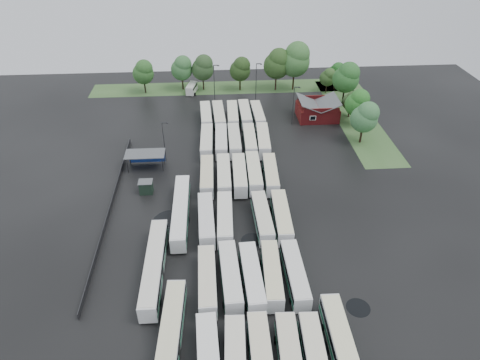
{
  "coord_description": "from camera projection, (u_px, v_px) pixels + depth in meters",
  "views": [
    {
      "loc": [
        -2.71,
        -56.02,
        49.03
      ],
      "look_at": [
        2.0,
        12.0,
        2.5
      ],
      "focal_mm": 32.0,
      "sensor_mm": 36.0,
      "label": 1
    }
  ],
  "objects": [
    {
      "name": "bus_r0c2",
      "position": [
        261.0,
        360.0,
        51.66
      ],
      "size": [
        2.7,
        12.29,
        3.42
      ],
      "rotation": [
        0.0,
        0.0,
        -0.01
      ],
      "color": "silver",
      "rests_on": "ground"
    },
    {
      "name": "tree_east_3",
      "position": [
        347.0,
        77.0,
        113.77
      ],
      "size": [
        7.08,
        7.08,
        11.73
      ],
      "color": "black",
      "rests_on": "ground"
    },
    {
      "name": "brick_building",
      "position": [
        317.0,
        111.0,
        109.52
      ],
      "size": [
        10.07,
        8.6,
        5.39
      ],
      "color": "maroon",
      "rests_on": "ground"
    },
    {
      "name": "west_fence",
      "position": [
        111.0,
        206.0,
        78.94
      ],
      "size": [
        0.1,
        50.0,
        1.2
      ],
      "primitive_type": "cube",
      "color": "#2D2D30",
      "rests_on": "ground"
    },
    {
      "name": "tree_north_2",
      "position": [
        203.0,
        67.0,
        122.31
      ],
      "size": [
        6.36,
        6.36,
        10.53
      ],
      "color": "black",
      "rests_on": "ground"
    },
    {
      "name": "grass_strip_north",
      "position": [
        228.0,
        88.0,
        127.47
      ],
      "size": [
        80.0,
        10.0,
        0.01
      ],
      "primitive_type": "cube",
      "color": "#3D622E",
      "rests_on": "ground"
    },
    {
      "name": "tree_north_4",
      "position": [
        277.0,
        63.0,
        121.47
      ],
      "size": [
        7.49,
        7.49,
        12.41
      ],
      "color": "#37251B",
      "rests_on": "ground"
    },
    {
      "name": "artic_bus_west_a",
      "position": [
        170.0,
        343.0,
        53.57
      ],
      "size": [
        3.52,
        18.53,
        3.42
      ],
      "rotation": [
        0.0,
        0.0,
        -0.05
      ],
      "color": "silver",
      "rests_on": "ground"
    },
    {
      "name": "bus_r0c4",
      "position": [
        315.0,
        359.0,
        51.85
      ],
      "size": [
        3.01,
        12.01,
        3.32
      ],
      "rotation": [
        0.0,
        0.0,
        -0.04
      ],
      "color": "silver",
      "rests_on": "ground"
    },
    {
      "name": "tree_east_1",
      "position": [
        358.0,
        103.0,
        103.55
      ],
      "size": [
        5.81,
        5.81,
        9.62
      ],
      "color": "black",
      "rests_on": "ground"
    },
    {
      "name": "wash_shed",
      "position": [
        145.0,
        155.0,
        89.44
      ],
      "size": [
        8.2,
        4.2,
        3.58
      ],
      "color": "#2D2D30",
      "rests_on": "ground"
    },
    {
      "name": "bus_r1c1",
      "position": [
        230.0,
        276.0,
        62.85
      ],
      "size": [
        3.2,
        12.55,
        3.46
      ],
      "rotation": [
        0.0,
        0.0,
        0.05
      ],
      "color": "silver",
      "rests_on": "ground"
    },
    {
      "name": "tree_north_6",
      "position": [
        337.0,
        72.0,
        123.11
      ],
      "size": [
        4.99,
        4.99,
        8.27
      ],
      "color": "black",
      "rests_on": "ground"
    },
    {
      "name": "bus_r2c3",
      "position": [
        262.0,
        218.0,
        74.09
      ],
      "size": [
        2.95,
        12.26,
        3.39
      ],
      "rotation": [
        0.0,
        0.0,
        0.03
      ],
      "color": "silver",
      "rests_on": "ground"
    },
    {
      "name": "puddle_3",
      "position": [
        252.0,
        240.0,
        72.09
      ],
      "size": [
        3.6,
        3.6,
        0.01
      ],
      "primitive_type": "cylinder",
      "color": "black",
      "rests_on": "ground"
    },
    {
      "name": "lamp_post_back_e",
      "position": [
        257.0,
        79.0,
        116.48
      ],
      "size": [
        1.62,
        0.32,
        10.51
      ],
      "color": "#2D2D30",
      "rests_on": "ground"
    },
    {
      "name": "bus_r4c1",
      "position": [
        221.0,
        141.0,
        96.48
      ],
      "size": [
        2.9,
        12.36,
        3.43
      ],
      "rotation": [
        0.0,
        0.0,
        -0.02
      ],
      "color": "silver",
      "rests_on": "ground"
    },
    {
      "name": "bus_r3c2",
      "position": [
        239.0,
        175.0,
        85.16
      ],
      "size": [
        2.87,
        12.34,
        3.42
      ],
      "rotation": [
        0.0,
        0.0,
        -0.02
      ],
      "color": "silver",
      "rests_on": "ground"
    },
    {
      "name": "bus_r5c3",
      "position": [
        245.0,
        114.0,
        107.97
      ],
      "size": [
        2.76,
        12.39,
        3.44
      ],
      "rotation": [
        0.0,
        0.0,
        0.01
      ],
      "color": "silver",
      "rests_on": "ground"
    },
    {
      "name": "artic_bus_west_b",
      "position": [
        181.0,
        211.0,
        75.55
      ],
      "size": [
        2.7,
        18.57,
        3.44
      ],
      "rotation": [
        0.0,
        0.0,
        -0.0
      ],
      "color": "silver",
      "rests_on": "ground"
    },
    {
      "name": "bus_r4c2",
      "position": [
        234.0,
        141.0,
        96.63
      ],
      "size": [
        2.74,
        12.37,
        3.44
      ],
      "rotation": [
        0.0,
        0.0,
        -0.01
      ],
      "color": "silver",
      "rests_on": "ground"
    },
    {
      "name": "puddle_4",
      "position": [
        358.0,
        308.0,
        60.46
      ],
      "size": [
        3.44,
        3.44,
        0.01
      ],
      "primitive_type": "cylinder",
      "color": "black",
      "rests_on": "ground"
    },
    {
      "name": "utility_hut",
      "position": [
        146.0,
        187.0,
        82.67
      ],
      "size": [
        2.7,
        2.2,
        2.62
      ],
      "color": "black",
      "rests_on": "ground"
    },
    {
      "name": "ground",
      "position": [
        233.0,
        231.0,
        73.96
      ],
      "size": [
        160.0,
        160.0,
        0.0
      ],
      "primitive_type": "plane",
      "color": "black",
      "rests_on": "ground"
    },
    {
      "name": "tree_north_0",
      "position": [
        143.0,
        72.0,
        120.52
      ],
      "size": [
        5.96,
        5.96,
        9.87
      ],
      "color": "black",
      "rests_on": "ground"
    },
    {
      "name": "lamp_post_nw",
      "position": [
        164.0,
        139.0,
        90.14
      ],
      "size": [
        1.43,
        0.28,
        9.26
      ],
      "color": "#2D2D30",
      "rests_on": "ground"
    },
    {
      "name": "bus_r1c0",
      "position": [
        207.0,
        281.0,
        62.2
      ],
      "size": [
        2.75,
        12.13,
        3.37
      ],
      "rotation": [
        0.0,
        0.0,
        0.01
      ],
      "color": "silver",
      "rests_on": "ground"
    },
    {
      "name": "bus_r3c4",
      "position": [
        271.0,
        174.0,
        85.36
      ],
      "size": [
        3.16,
        12.23,
        3.37
      ],
      "rotation": [
        0.0,
        0.0,
        -0.05
      ],
      "color": "silver",
      "rests_on": "ground"
    },
    {
      "name": "bus_r4c4",
      "position": [
        263.0,
        140.0,
        96.73
      ],
      "size": [
        3.29,
        12.65,
        3.49
      ],
      "rotation": [
        0.0,
        0.0,
        -0.05
      ],
      "color": "silver",
      "rests_on": "ground"
    },
    {
      "name": "minibus",
      "position": [
        192.0,
        88.0,
        123.41
      ],
      "size": [
        3.34,
        6.18,
        2.56
      ],
      "rotation": [
        0.0,
        0.0,
        -0.21
      ],
      "color": "white",
      "rests_on": "ground"
    },
    {
      "name": "tree_east_0",
      "position": [
        365.0,
        117.0,
        96.17
      ],
      "size": [
        6.17,
        6.17,
        10.23
      ],
      "color": "black",
      "rests_on": "ground"
    },
    {
      "name": "bus_r1c3",
      "position": [
        272.0,
        275.0,
        63.2
      ],
      "size": [
        3.08,
        12.14,
        3.35
      ],
      "rotation": [
        0.0,
        0.0,
        -0.04
      ],
      "color": "silver",
      "rests_on": "ground"
    },
    {
      "name": "bus_r1c4",
      "position": [
        295.0,
        274.0,
        63.26
      ],
      "size": [
        2.72,
        12.1,
        3.36
      ],
      "rotation": [
        0.0,
        0.0,
        0.01
      ],
      "color": "silver",
      "rests_on": "ground"
    },
    {
      "name": "bus_r5c1",
      "position": [
        219.0,
        116.0,
        107.13
      ],
      "size": [
        3.16,
        12.7,
        3.51
      ],
      "rotation": [
        0.0,
        0.0,
        0.04
      ],
      "color": "silver",
      "rests_on": "ground"
    },
    {
      "name": "tree_north_5",
      "position": [
        296.0,
        59.0,
        121.04
      ],
      "size": [
        8.57,
        8.57,
        14.2
      ],
      "color": "black",
      "rests_on": "ground"
    },
    {
      "name": "tree_east_2",
      "position": [
        352.0,
        101.0,
        108.38
      ],
      "size": [
        4.36,
        4.34,
        7.19
      ],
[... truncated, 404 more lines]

